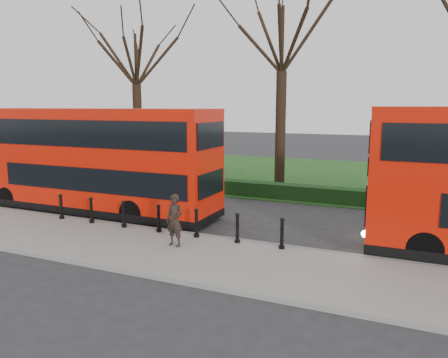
% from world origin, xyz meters
% --- Properties ---
extents(ground, '(120.00, 120.00, 0.00)m').
position_xyz_m(ground, '(0.00, 0.00, 0.00)').
color(ground, '#28282B').
rests_on(ground, ground).
extents(pavement, '(60.00, 4.00, 0.15)m').
position_xyz_m(pavement, '(0.00, -3.00, 0.07)').
color(pavement, gray).
rests_on(pavement, ground).
extents(kerb, '(60.00, 0.25, 0.16)m').
position_xyz_m(kerb, '(0.00, -1.00, 0.07)').
color(kerb, slate).
rests_on(kerb, ground).
extents(grass_verge, '(60.00, 18.00, 0.06)m').
position_xyz_m(grass_verge, '(0.00, 15.00, 0.03)').
color(grass_verge, '#194918').
rests_on(grass_verge, ground).
extents(hedge, '(60.00, 0.90, 0.80)m').
position_xyz_m(hedge, '(0.00, 6.80, 0.40)').
color(hedge, black).
rests_on(hedge, ground).
extents(yellow_line_outer, '(60.00, 0.10, 0.01)m').
position_xyz_m(yellow_line_outer, '(0.00, -0.70, 0.01)').
color(yellow_line_outer, yellow).
rests_on(yellow_line_outer, ground).
extents(yellow_line_inner, '(60.00, 0.10, 0.01)m').
position_xyz_m(yellow_line_inner, '(0.00, -0.50, 0.01)').
color(yellow_line_inner, yellow).
rests_on(yellow_line_inner, ground).
extents(tree_left, '(7.20, 7.20, 11.25)m').
position_xyz_m(tree_left, '(-8.00, 10.00, 8.18)').
color(tree_left, black).
rests_on(tree_left, ground).
extents(tree_mid, '(7.86, 7.86, 12.27)m').
position_xyz_m(tree_mid, '(2.00, 10.00, 8.93)').
color(tree_mid, black).
rests_on(tree_mid, ground).
extents(bollard_row, '(9.66, 0.15, 1.00)m').
position_xyz_m(bollard_row, '(0.75, -1.35, 0.65)').
color(bollard_row, black).
rests_on(bollard_row, pavement).
extents(bus_lead, '(11.77, 2.70, 4.69)m').
position_xyz_m(bus_lead, '(-3.90, 0.61, 2.36)').
color(bus_lead, red).
rests_on(bus_lead, ground).
extents(pedestrian, '(0.70, 0.50, 1.77)m').
position_xyz_m(pedestrian, '(2.14, -2.53, 1.04)').
color(pedestrian, black).
rests_on(pedestrian, pavement).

